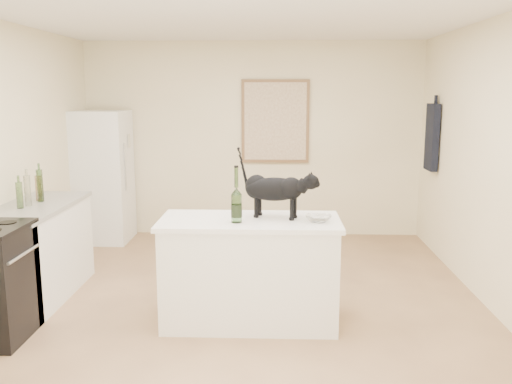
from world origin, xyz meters
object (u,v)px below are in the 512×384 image
object	(u,v)px
black_cat	(274,192)
glass_bowl	(318,219)
wine_bottle	(236,198)
fridge	(102,177)

from	to	relation	value
black_cat	glass_bowl	size ratio (longest dim) A/B	2.99
black_cat	wine_bottle	bearing A→B (deg)	-132.02
fridge	black_cat	size ratio (longest dim) A/B	2.74
wine_bottle	black_cat	bearing A→B (deg)	30.78
fridge	wine_bottle	distance (m)	3.31
black_cat	fridge	bearing A→B (deg)	149.34
fridge	glass_bowl	world-z (taller)	fridge
glass_bowl	wine_bottle	bearing A→B (deg)	-175.84
fridge	wine_bottle	bearing A→B (deg)	-53.86
black_cat	glass_bowl	bearing A→B (deg)	-2.94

